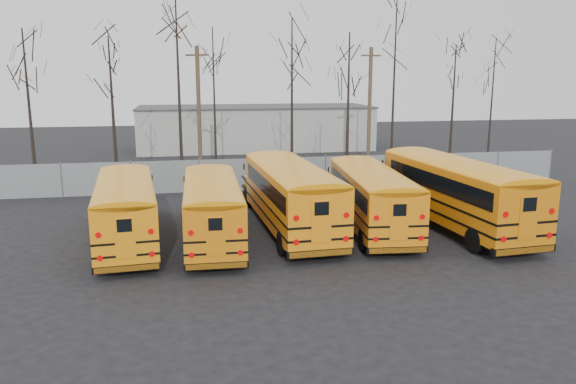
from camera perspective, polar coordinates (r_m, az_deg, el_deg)
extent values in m
plane|color=black|center=(23.90, 1.56, -5.44)|extent=(120.00, 120.00, 0.00)
cube|color=gray|center=(35.18, -2.50, 1.85)|extent=(40.00, 0.04, 2.00)
cube|color=#AFAFA9|center=(54.97, -3.37, 6.51)|extent=(22.00, 8.00, 4.00)
cylinder|color=black|center=(21.97, -18.77, -6.40)|extent=(0.34, 0.94, 0.92)
cylinder|color=black|center=(21.92, -13.30, -6.12)|extent=(0.34, 0.94, 0.92)
cylinder|color=black|center=(29.44, -18.02, -1.78)|extent=(0.34, 0.94, 0.92)
cylinder|color=black|center=(29.41, -13.95, -1.56)|extent=(0.34, 0.94, 0.92)
cube|color=orange|center=(24.53, -16.16, -1.72)|extent=(3.05, 8.76, 2.17)
cube|color=orange|center=(29.62, -16.04, -0.66)|extent=(2.21, 1.75, 0.92)
cube|color=black|center=(24.24, -16.23, -0.70)|extent=(3.01, 7.84, 0.65)
cube|color=black|center=(25.45, -16.06, -2.78)|extent=(3.22, 10.35, 0.08)
cube|color=black|center=(25.34, -16.12, -1.77)|extent=(3.22, 10.35, 0.08)
cube|color=black|center=(20.79, -16.04, -7.39)|extent=(2.37, 0.41, 0.26)
cube|color=black|center=(30.46, -15.98, -1.30)|extent=(2.22, 0.38, 0.24)
cube|color=orange|center=(20.37, -16.22, -4.54)|extent=(0.69, 0.10, 1.43)
cylinder|color=#B20505|center=(20.58, -18.57, -6.40)|extent=(0.21, 0.05, 0.20)
cylinder|color=#B20505|center=(20.54, -13.66, -6.14)|extent=(0.21, 0.05, 0.20)
cylinder|color=#B20505|center=(20.35, -18.73, -4.17)|extent=(0.21, 0.05, 0.20)
cylinder|color=#B20505|center=(20.31, -13.77, -3.91)|extent=(0.21, 0.05, 0.20)
cylinder|color=black|center=(21.54, -10.15, -6.33)|extent=(0.27, 0.91, 0.91)
cylinder|color=black|center=(21.59, -4.66, -6.13)|extent=(0.27, 0.91, 0.91)
cylinder|color=black|center=(28.89, -9.95, -1.64)|extent=(0.27, 0.91, 0.91)
cylinder|color=black|center=(28.93, -5.88, -1.50)|extent=(0.27, 0.91, 0.91)
cube|color=orange|center=(24.09, -7.71, -1.66)|extent=(2.46, 8.50, 2.13)
cube|color=orange|center=(29.10, -7.96, -0.56)|extent=(2.08, 1.59, 0.91)
cube|color=black|center=(23.81, -7.73, -0.64)|extent=(2.48, 7.59, 0.64)
cube|color=black|center=(25.00, -7.72, -2.72)|extent=(2.52, 10.06, 0.08)
cube|color=black|center=(24.89, -7.74, -1.70)|extent=(2.52, 10.06, 0.08)
cube|color=black|center=(20.43, -7.28, -7.38)|extent=(2.33, 0.25, 0.25)
cube|color=black|center=(29.92, -7.96, -1.20)|extent=(2.18, 0.23, 0.24)
cube|color=orange|center=(20.01, -7.36, -4.52)|extent=(0.68, 0.05, 1.41)
cylinder|color=#B20505|center=(20.18, -9.77, -6.34)|extent=(0.20, 0.04, 0.20)
cylinder|color=#B20505|center=(20.23, -4.85, -6.17)|extent=(0.20, 0.04, 0.20)
cylinder|color=#B20505|center=(19.94, -9.85, -4.11)|extent=(0.20, 0.04, 0.20)
cylinder|color=#B20505|center=(19.99, -4.89, -3.94)|extent=(0.20, 0.04, 0.20)
cylinder|color=black|center=(22.44, -0.55, -5.23)|extent=(0.34, 1.04, 1.03)
cylinder|color=black|center=(23.04, 5.12, -4.81)|extent=(0.34, 1.04, 1.03)
cylinder|color=black|center=(30.67, -4.12, -0.59)|extent=(0.34, 1.04, 1.03)
cylinder|color=black|center=(31.11, 0.11, -0.38)|extent=(0.34, 1.04, 1.03)
cube|color=orange|center=(25.55, 0.33, -0.30)|extent=(3.04, 9.69, 2.42)
cube|color=orange|center=(31.11, -2.13, 0.58)|extent=(2.40, 1.86, 1.03)
cube|color=black|center=(25.24, 0.44, 0.80)|extent=(3.03, 8.67, 0.72)
cube|color=black|center=(26.54, -0.12, -1.49)|extent=(3.16, 11.46, 0.09)
cube|color=black|center=(26.43, -0.12, -0.41)|extent=(3.16, 11.46, 0.09)
cube|color=black|center=(21.50, 3.29, -6.16)|extent=(2.64, 0.36, 0.29)
cube|color=black|center=(32.01, -2.41, -0.13)|extent=(2.48, 0.33, 0.27)
cube|color=orange|center=(21.05, 3.42, -3.05)|extent=(0.77, 0.08, 1.60)
cylinder|color=#B20505|center=(20.99, 0.83, -5.12)|extent=(0.23, 0.05, 0.23)
cylinder|color=#B20505|center=(21.53, 5.90, -4.75)|extent=(0.23, 0.05, 0.23)
cylinder|color=#B20505|center=(20.73, 0.84, -2.67)|extent=(0.23, 0.05, 0.23)
cylinder|color=#B20505|center=(21.28, 5.96, -2.35)|extent=(0.23, 0.05, 0.23)
cylinder|color=black|center=(23.22, 7.66, -4.85)|extent=(0.35, 0.97, 0.95)
cylinder|color=black|center=(23.78, 12.70, -4.64)|extent=(0.35, 0.97, 0.95)
cylinder|color=black|center=(30.77, 4.37, -0.63)|extent=(0.35, 0.97, 0.95)
cylinder|color=black|center=(31.20, 8.25, -0.54)|extent=(0.35, 0.97, 0.95)
cube|color=orange|center=(26.08, 8.52, -0.50)|extent=(3.15, 8.98, 2.22)
cube|color=orange|center=(31.18, 6.22, 0.39)|extent=(2.27, 1.79, 0.95)
cube|color=black|center=(25.80, 8.65, 0.49)|extent=(3.10, 8.04, 0.66)
cube|color=black|center=(27.00, 8.07, -1.55)|extent=(3.32, 10.60, 0.09)
cube|color=black|center=(26.89, 8.10, -0.57)|extent=(3.32, 10.60, 0.09)
cube|color=black|center=(22.36, 11.04, -5.75)|extent=(2.43, 0.43, 0.27)
cube|color=black|center=(32.02, 5.93, -0.25)|extent=(2.28, 0.39, 0.25)
cube|color=orange|center=(21.95, 11.23, -3.01)|extent=(0.71, 0.10, 1.47)
cylinder|color=#B20505|center=(21.89, 8.91, -4.77)|extent=(0.21, 0.06, 0.21)
cylinder|color=#B20505|center=(22.39, 13.39, -4.57)|extent=(0.21, 0.06, 0.21)
cylinder|color=#B20505|center=(21.66, 8.98, -2.61)|extent=(0.21, 0.06, 0.21)
cylinder|color=#B20505|center=(22.17, 13.49, -2.46)|extent=(0.21, 0.06, 0.21)
cylinder|color=black|center=(23.94, 18.48, -4.70)|extent=(0.38, 1.09, 1.07)
cylinder|color=black|center=(25.33, 23.08, -4.15)|extent=(0.38, 1.09, 1.07)
cylinder|color=black|center=(31.58, 9.53, -0.32)|extent=(0.38, 1.09, 1.07)
cylinder|color=black|center=(32.65, 13.40, -0.08)|extent=(0.38, 1.09, 1.07)
cube|color=orange|center=(27.13, 16.78, 0.06)|extent=(3.46, 10.15, 2.52)
cube|color=orange|center=(32.32, 11.24, 0.87)|extent=(2.55, 2.01, 1.07)
cube|color=black|center=(26.84, 17.09, 1.14)|extent=(3.42, 9.09, 0.75)
cube|color=black|center=(28.05, 15.71, -1.13)|extent=(3.64, 11.99, 0.10)
cube|color=black|center=(27.93, 15.77, -0.06)|extent=(3.64, 11.99, 0.10)
cube|color=black|center=(23.57, 22.80, -5.42)|extent=(2.75, 0.45, 0.30)
cube|color=black|center=(33.19, 10.55, 0.14)|extent=(2.58, 0.42, 0.28)
cube|color=orange|center=(23.15, 23.23, -2.45)|extent=(0.81, 0.11, 1.66)
cylinder|color=#B20505|center=(22.72, 21.07, -4.50)|extent=(0.24, 0.06, 0.24)
cylinder|color=#B20505|center=(23.96, 25.03, -4.01)|extent=(0.24, 0.06, 0.24)
cylinder|color=#B20505|center=(22.49, 21.25, -2.14)|extent=(0.24, 0.06, 0.24)
cylinder|color=#B20505|center=(23.73, 25.23, -1.76)|extent=(0.24, 0.06, 0.24)
cylinder|color=#4D3E2C|center=(38.06, -9.03, 7.74)|extent=(0.28, 0.28, 8.94)
cube|color=#4D3E2C|center=(37.99, -9.22, 13.57)|extent=(1.49, 0.78, 0.12)
cylinder|color=brown|center=(42.35, 8.27, 8.24)|extent=(0.28, 0.28, 9.05)
cube|color=brown|center=(42.29, 8.43, 13.55)|extent=(1.61, 0.39, 0.12)
cone|color=black|center=(37.77, -24.77, 7.43)|extent=(0.26, 0.26, 9.80)
cone|color=black|center=(37.40, -17.36, 7.66)|extent=(0.26, 0.26, 9.43)
cone|color=black|center=(36.89, -11.01, 9.84)|extent=(0.26, 0.26, 11.89)
cone|color=black|center=(39.69, -7.49, 8.93)|extent=(0.26, 0.26, 10.30)
cone|color=black|center=(37.65, 0.40, 9.15)|extent=(0.26, 0.26, 10.65)
cone|color=black|center=(37.82, 6.12, 8.45)|extent=(0.26, 0.26, 9.81)
cone|color=black|center=(40.38, 10.69, 10.25)|extent=(0.26, 0.26, 12.23)
cone|color=black|center=(43.92, 16.37, 8.14)|extent=(0.26, 0.26, 9.25)
cone|color=black|center=(43.97, 19.95, 8.19)|extent=(0.26, 0.26, 9.66)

